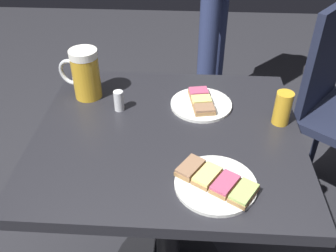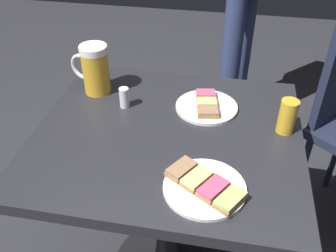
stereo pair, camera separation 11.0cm
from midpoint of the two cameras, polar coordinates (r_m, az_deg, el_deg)
cafe_table at (r=1.21m, az=-2.62°, el=-6.52°), size 0.71×0.79×0.70m
plate_near at (r=0.94m, az=3.95°, el=-8.73°), size 0.21×0.21×0.03m
plate_far at (r=1.22m, az=2.52°, el=3.40°), size 0.20×0.20×0.03m
beer_mug at (r=1.28m, az=-15.05°, el=7.63°), size 0.09×0.15×0.17m
beer_glass_small at (r=1.16m, az=14.51°, el=2.56°), size 0.05×0.05×0.11m
salt_shaker at (r=1.21m, az=-10.12°, el=3.73°), size 0.03×0.03×0.07m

